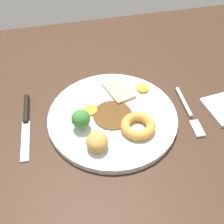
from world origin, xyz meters
TOP-DOWN VIEW (x-y plane):
  - dining_table at (0.00, 0.00)cm, footprint 120.00×84.00cm
  - dinner_plate at (0.13, 2.31)cm, footprint 28.42×28.42cm
  - gravy_pool at (-0.21, 2.43)cm, footprint 8.67×8.67cm
  - meat_slice_main at (-3.08, -4.76)cm, footprint 6.85×8.87cm
  - yorkshire_pudding at (-4.23, 7.43)cm, footprint 7.33×7.33cm
  - roast_potato_left at (4.93, 10.10)cm, footprint 5.05×5.29cm
  - carrot_coin_front at (-8.88, -4.20)cm, footprint 2.98×2.98cm
  - carrot_coin_back at (4.53, -0.23)cm, footprint 3.18×3.18cm
  - broccoli_floret at (7.12, 4.22)cm, footprint 3.93×3.93cm
  - fork at (-17.27, 4.48)cm, footprint 2.21×15.30cm
  - knife at (18.72, -1.47)cm, footprint 2.43×18.55cm

SIDE VIEW (x-z plane):
  - dining_table at x=0.00cm, z-range 0.00..3.60cm
  - fork at x=-17.27cm, z-range 3.54..4.44cm
  - knife at x=18.72cm, z-range 3.45..4.65cm
  - dinner_plate at x=0.13cm, z-range 3.60..5.00cm
  - gravy_pool at x=-0.21cm, z-range 5.00..5.30cm
  - carrot_coin_back at x=4.53cm, z-range 5.00..5.44cm
  - carrot_coin_front at x=-8.88cm, z-range 5.00..5.70cm
  - meat_slice_main at x=-3.08cm, z-range 5.00..5.80cm
  - yorkshire_pudding at x=-4.23cm, z-range 5.00..7.03cm
  - roast_potato_left at x=4.93cm, z-range 5.00..8.51cm
  - broccoli_floret at x=7.12cm, z-range 5.26..9.82cm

